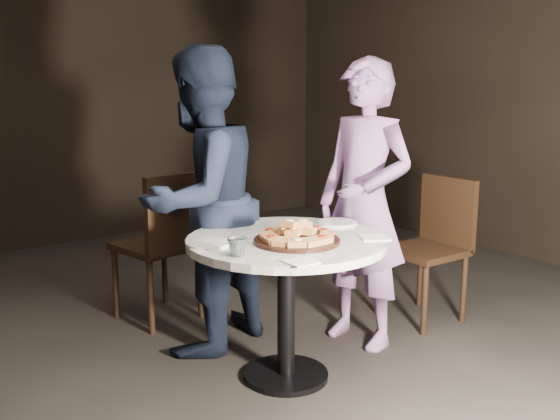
% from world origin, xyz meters
% --- Properties ---
extents(floor, '(7.00, 7.00, 0.00)m').
position_xyz_m(floor, '(0.00, 0.00, 0.00)').
color(floor, black).
rests_on(floor, ground).
extents(table, '(1.14, 1.14, 0.73)m').
position_xyz_m(table, '(-0.01, 0.06, 0.60)').
color(table, black).
rests_on(table, ground).
extents(serving_board, '(0.45, 0.45, 0.02)m').
position_xyz_m(serving_board, '(-0.03, -0.04, 0.74)').
color(serving_board, black).
rests_on(serving_board, table).
extents(focaccia_pile, '(0.37, 0.35, 0.10)m').
position_xyz_m(focaccia_pile, '(-0.03, -0.04, 0.78)').
color(focaccia_pile, '#AB7342').
rests_on(focaccia_pile, serving_board).
extents(plate_left, '(0.26, 0.26, 0.01)m').
position_xyz_m(plate_left, '(-0.38, 0.18, 0.74)').
color(plate_left, white).
rests_on(plate_left, table).
extents(plate_right, '(0.27, 0.27, 0.01)m').
position_xyz_m(plate_right, '(0.40, 0.14, 0.74)').
color(plate_right, white).
rests_on(plate_right, table).
extents(water_glass, '(0.09, 0.09, 0.08)m').
position_xyz_m(water_glass, '(-0.38, -0.06, 0.77)').
color(water_glass, silver).
rests_on(water_glass, table).
extents(napkin_near, '(0.13, 0.13, 0.01)m').
position_xyz_m(napkin_near, '(-0.23, -0.31, 0.74)').
color(napkin_near, white).
rests_on(napkin_near, table).
extents(napkin_far, '(0.19, 0.19, 0.01)m').
position_xyz_m(napkin_far, '(0.33, -0.20, 0.74)').
color(napkin_far, white).
rests_on(napkin_far, table).
extents(chair_far, '(0.51, 0.53, 0.95)m').
position_xyz_m(chair_far, '(-0.12, 1.12, 0.55)').
color(chair_far, black).
rests_on(chair_far, ground).
extents(chair_right, '(0.45, 0.43, 0.89)m').
position_xyz_m(chair_right, '(1.26, 0.16, 0.52)').
color(chair_right, black).
rests_on(chair_right, ground).
extents(diner_navy, '(0.98, 0.87, 1.67)m').
position_xyz_m(diner_navy, '(-0.13, 0.66, 0.84)').
color(diner_navy, black).
rests_on(diner_navy, ground).
extents(diner_teal, '(0.47, 0.64, 1.62)m').
position_xyz_m(diner_teal, '(0.63, 0.17, 0.81)').
color(diner_teal, slate).
rests_on(diner_teal, ground).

